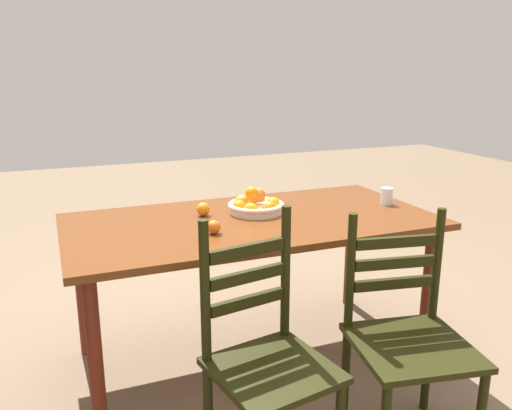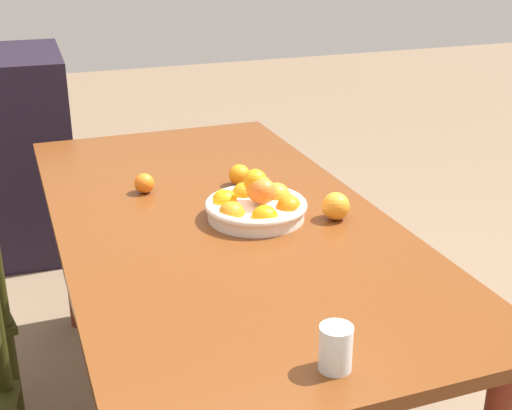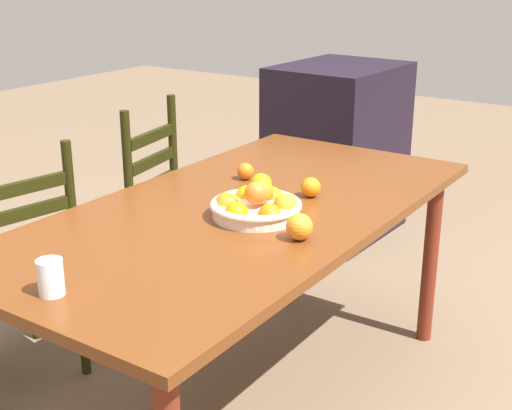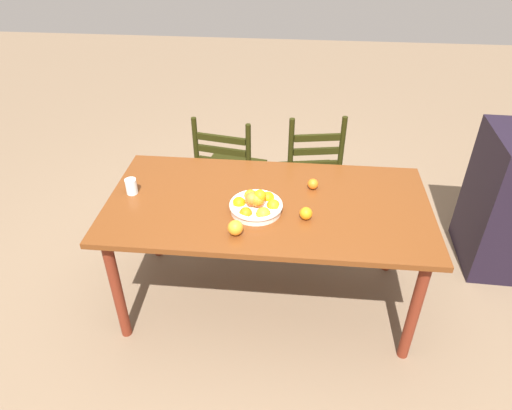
% 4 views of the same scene
% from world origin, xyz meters
% --- Properties ---
extents(ground_plane, '(12.00, 12.00, 0.00)m').
position_xyz_m(ground_plane, '(0.00, 0.00, 0.00)').
color(ground_plane, brown).
extents(dining_table, '(1.80, 0.91, 0.76)m').
position_xyz_m(dining_table, '(0.00, 0.00, 0.68)').
color(dining_table, '#633113').
rests_on(dining_table, ground).
extents(chair_near_window, '(0.46, 0.46, 0.99)m').
position_xyz_m(chair_near_window, '(0.25, 0.77, 0.47)').
color(chair_near_window, black).
rests_on(chair_near_window, ground).
extents(chair_by_cabinet, '(0.51, 0.51, 0.93)m').
position_xyz_m(chair_by_cabinet, '(-0.34, 0.80, 0.45)').
color(chair_by_cabinet, black).
rests_on(chair_by_cabinet, ground).
extents(fruit_bowl, '(0.29, 0.29, 0.14)m').
position_xyz_m(fruit_bowl, '(-0.06, -0.09, 0.80)').
color(fruit_bowl, silver).
rests_on(fruit_bowl, dining_table).
extents(orange_loose_0, '(0.07, 0.07, 0.07)m').
position_xyz_m(orange_loose_0, '(0.21, -0.14, 0.79)').
color(orange_loose_0, orange).
rests_on(orange_loose_0, dining_table).
extents(orange_loose_1, '(0.08, 0.08, 0.08)m').
position_xyz_m(orange_loose_1, '(-0.14, -0.30, 0.80)').
color(orange_loose_1, orange).
rests_on(orange_loose_1, dining_table).
extents(orange_loose_2, '(0.06, 0.06, 0.06)m').
position_xyz_m(orange_loose_2, '(0.25, 0.16, 0.79)').
color(orange_loose_2, orange).
rests_on(orange_loose_2, dining_table).
extents(drinking_glass, '(0.06, 0.06, 0.09)m').
position_xyz_m(drinking_glass, '(-0.78, 0.02, 0.81)').
color(drinking_glass, silver).
rests_on(drinking_glass, dining_table).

